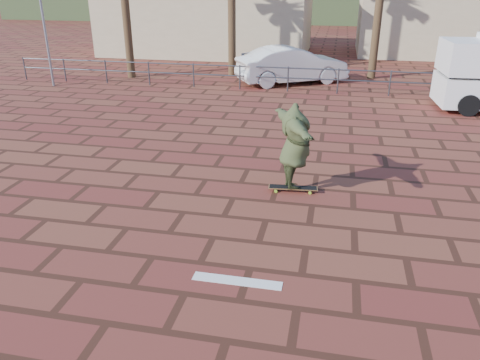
% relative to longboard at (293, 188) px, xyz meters
% --- Properties ---
extents(ground, '(120.00, 120.00, 0.00)m').
position_rel_longboard_xyz_m(ground, '(-1.21, -2.27, -0.09)').
color(ground, brown).
rests_on(ground, ground).
extents(paint_stripe, '(1.40, 0.22, 0.01)m').
position_rel_longboard_xyz_m(paint_stripe, '(-0.51, -3.47, -0.08)').
color(paint_stripe, white).
rests_on(paint_stripe, ground).
extents(guardrail, '(24.06, 0.06, 1.00)m').
position_rel_longboard_xyz_m(guardrail, '(-1.21, 9.73, 0.59)').
color(guardrail, '#47494F').
rests_on(guardrail, ground).
extents(building_west, '(12.60, 7.60, 4.50)m').
position_rel_longboard_xyz_m(building_west, '(-7.21, 19.73, 2.19)').
color(building_west, beige).
rests_on(building_west, ground).
extents(building_east, '(10.60, 6.60, 5.00)m').
position_rel_longboard_xyz_m(building_east, '(6.79, 21.73, 2.45)').
color(building_east, beige).
rests_on(building_east, ground).
extents(longboard, '(1.08, 0.33, 0.10)m').
position_rel_longboard_xyz_m(longboard, '(0.00, 0.00, 0.00)').
color(longboard, olive).
rests_on(longboard, ground).
extents(skateboarder, '(1.45, 2.37, 1.88)m').
position_rel_longboard_xyz_m(skateboarder, '(0.00, -0.00, 0.96)').
color(skateboarder, '#3B4525').
rests_on(skateboarder, longboard).
extents(car_silver, '(4.32, 3.36, 1.37)m').
position_rel_longboard_xyz_m(car_silver, '(-1.86, 12.64, 0.60)').
color(car_silver, silver).
rests_on(car_silver, ground).
extents(car_white, '(4.98, 3.84, 1.58)m').
position_rel_longboard_xyz_m(car_white, '(-1.23, 11.40, 0.70)').
color(car_white, white).
rests_on(car_white, ground).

